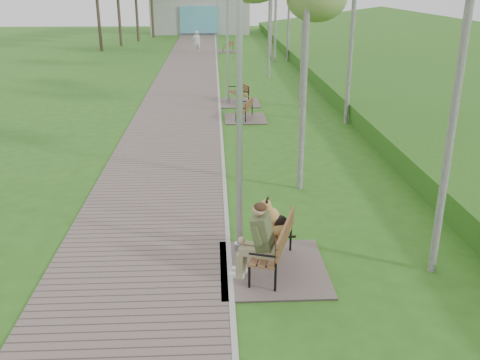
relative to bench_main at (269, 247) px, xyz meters
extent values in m
plane|color=#2B5618|center=(-0.73, -1.60, -0.50)|extent=(120.00, 120.00, 0.00)
cube|color=#6B5C57|center=(-2.48, 19.90, -0.48)|extent=(3.50, 67.00, 0.04)
cube|color=#999993|center=(-0.73, 19.90, -0.48)|extent=(0.10, 67.00, 0.05)
cube|color=#387720|center=(11.27, 18.40, -0.50)|extent=(14.00, 70.00, 1.60)
cube|color=#9E9E99|center=(-2.23, 49.40, 1.50)|extent=(10.00, 5.00, 4.00)
cube|color=#54A1BB|center=(-2.23, 46.80, 1.00)|extent=(4.00, 0.20, 2.60)
cube|color=#6B5C57|center=(0.10, 0.05, -0.48)|extent=(2.03, 2.25, 0.04)
cube|color=brown|center=(0.05, 0.05, 0.01)|extent=(1.00, 1.76, 0.05)
cube|color=brown|center=(0.31, -0.03, 0.31)|extent=(0.56, 1.62, 0.37)
cube|color=#6B5C57|center=(0.15, 14.83, -0.48)|extent=(1.81, 2.01, 0.04)
cube|color=brown|center=(0.10, 14.83, -0.05)|extent=(0.92, 1.57, 0.04)
cube|color=brown|center=(0.33, 14.90, 0.22)|extent=(0.53, 1.44, 0.33)
cube|color=#6B5C57|center=(0.26, 11.91, -0.48)|extent=(1.64, 1.82, 0.04)
cube|color=brown|center=(0.21, 11.91, -0.09)|extent=(0.77, 1.42, 0.04)
cube|color=brown|center=(0.42, 11.85, 0.15)|extent=(0.41, 1.32, 0.30)
cube|color=#6B5C57|center=(0.24, 33.41, -0.48)|extent=(1.62, 1.80, 0.04)
cube|color=brown|center=(0.19, 33.41, -0.10)|extent=(0.87, 1.40, 0.04)
cube|color=brown|center=(0.39, 33.34, 0.15)|extent=(0.53, 1.27, 0.30)
cylinder|color=#A2A5AB|center=(-0.52, 0.59, -0.35)|extent=(0.21, 0.21, 0.31)
cylinder|color=#A2A5AB|center=(-0.52, 0.59, 2.07)|extent=(0.12, 0.12, 5.15)
cylinder|color=#A2A5AB|center=(-0.35, 14.92, -0.36)|extent=(0.19, 0.19, 0.28)
cylinder|color=#A2A5AB|center=(-0.35, 14.92, 1.84)|extent=(0.11, 0.11, 4.69)
cylinder|color=#A2A5AB|center=(-0.62, 32.27, -0.36)|extent=(0.18, 0.18, 0.28)
cylinder|color=#A2A5AB|center=(-0.62, 32.27, 1.80)|extent=(0.11, 0.11, 4.61)
imported|color=white|center=(-2.21, 33.19, 0.31)|extent=(0.63, 0.44, 1.62)
cylinder|color=silver|center=(1.26, 4.26, 3.14)|extent=(0.17, 0.17, 7.28)
cylinder|color=silver|center=(4.13, 11.10, 3.64)|extent=(0.16, 0.16, 8.28)
cylinder|color=silver|center=(2.81, 14.01, 3.38)|extent=(0.18, 0.18, 7.76)
camera|label=1|loc=(-0.98, -8.93, 4.72)|focal=40.00mm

